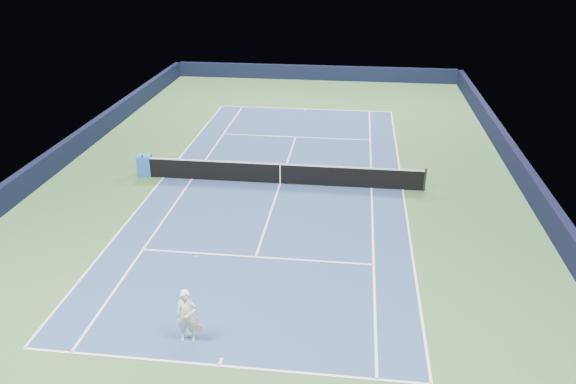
# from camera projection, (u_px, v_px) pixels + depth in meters

# --- Properties ---
(ground) EXTENTS (40.00, 40.00, 0.00)m
(ground) POSITION_uv_depth(u_px,v_px,m) (280.00, 184.00, 25.47)
(ground) COLOR #365B31
(ground) RESTS_ON ground
(wall_far) EXTENTS (22.00, 0.35, 1.10)m
(wall_far) POSITION_uv_depth(u_px,v_px,m) (315.00, 73.00, 43.08)
(wall_far) COLOR black
(wall_far) RESTS_ON ground
(wall_right) EXTENTS (0.35, 40.00, 1.10)m
(wall_right) POSITION_uv_depth(u_px,v_px,m) (530.00, 184.00, 24.03)
(wall_right) COLOR black
(wall_right) RESTS_ON ground
(wall_left) EXTENTS (0.35, 40.00, 1.10)m
(wall_left) POSITION_uv_depth(u_px,v_px,m) (53.00, 161.00, 26.44)
(wall_left) COLOR black
(wall_left) RESTS_ON ground
(court_surface) EXTENTS (10.97, 23.77, 0.01)m
(court_surface) POSITION_uv_depth(u_px,v_px,m) (280.00, 183.00, 25.47)
(court_surface) COLOR navy
(court_surface) RESTS_ON ground
(baseline_far) EXTENTS (10.97, 0.08, 0.00)m
(baseline_far) POSITION_uv_depth(u_px,v_px,m) (305.00, 109.00, 36.16)
(baseline_far) COLOR white
(baseline_far) RESTS_ON ground
(baseline_near) EXTENTS (10.97, 0.08, 0.00)m
(baseline_near) POSITION_uv_depth(u_px,v_px,m) (219.00, 366.00, 14.77)
(baseline_near) COLOR white
(baseline_near) RESTS_ON ground
(sideline_doubles_right) EXTENTS (0.08, 23.77, 0.00)m
(sideline_doubles_right) POSITION_uv_depth(u_px,v_px,m) (403.00, 190.00, 24.86)
(sideline_doubles_right) COLOR white
(sideline_doubles_right) RESTS_ON ground
(sideline_doubles_left) EXTENTS (0.08, 23.77, 0.00)m
(sideline_doubles_left) POSITION_uv_depth(u_px,v_px,m) (164.00, 177.00, 26.08)
(sideline_doubles_left) COLOR white
(sideline_doubles_left) RESTS_ON ground
(sideline_singles_right) EXTENTS (0.08, 23.77, 0.00)m
(sideline_singles_right) POSITION_uv_depth(u_px,v_px,m) (372.00, 188.00, 25.01)
(sideline_singles_right) COLOR white
(sideline_singles_right) RESTS_ON ground
(sideline_singles_left) EXTENTS (0.08, 23.77, 0.00)m
(sideline_singles_left) POSITION_uv_depth(u_px,v_px,m) (192.00, 179.00, 25.92)
(sideline_singles_left) COLOR white
(sideline_singles_left) RESTS_ON ground
(service_line_far) EXTENTS (8.23, 0.08, 0.00)m
(service_line_far) POSITION_uv_depth(u_px,v_px,m) (296.00, 137.00, 31.23)
(service_line_far) COLOR white
(service_line_far) RESTS_ON ground
(service_line_near) EXTENTS (8.23, 0.08, 0.00)m
(service_line_near) POSITION_uv_depth(u_px,v_px,m) (256.00, 257.00, 19.71)
(service_line_near) COLOR white
(service_line_near) RESTS_ON ground
(center_service_line) EXTENTS (0.08, 12.80, 0.00)m
(center_service_line) POSITION_uv_depth(u_px,v_px,m) (280.00, 183.00, 25.47)
(center_service_line) COLOR white
(center_service_line) RESTS_ON ground
(center_mark_far) EXTENTS (0.08, 0.30, 0.00)m
(center_mark_far) POSITION_uv_depth(u_px,v_px,m) (305.00, 110.00, 36.03)
(center_mark_far) COLOR white
(center_mark_far) RESTS_ON ground
(center_mark_near) EXTENTS (0.08, 0.30, 0.00)m
(center_mark_near) POSITION_uv_depth(u_px,v_px,m) (221.00, 362.00, 14.91)
(center_mark_near) COLOR white
(center_mark_near) RESTS_ON ground
(tennis_net) EXTENTS (12.90, 0.10, 1.07)m
(tennis_net) POSITION_uv_depth(u_px,v_px,m) (280.00, 173.00, 25.26)
(tennis_net) COLOR black
(tennis_net) RESTS_ON ground
(sponsor_cube) EXTENTS (0.66, 0.61, 1.00)m
(sponsor_cube) POSITION_uv_depth(u_px,v_px,m) (145.00, 165.00, 26.13)
(sponsor_cube) COLOR blue
(sponsor_cube) RESTS_ON ground
(tennis_player) EXTENTS (0.77, 1.25, 2.14)m
(tennis_player) POSITION_uv_depth(u_px,v_px,m) (187.00, 316.00, 15.38)
(tennis_player) COLOR white
(tennis_player) RESTS_ON ground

